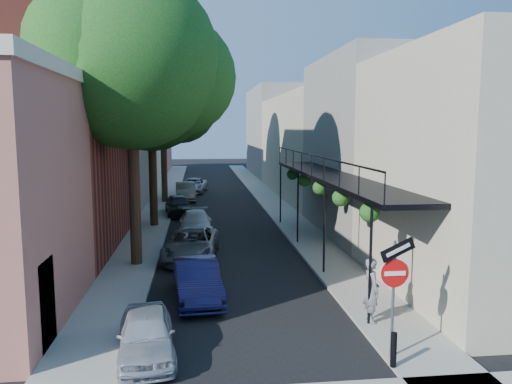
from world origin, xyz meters
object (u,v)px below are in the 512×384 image
object	(u,v)px
sign_post	(395,278)
parked_car_c	(192,244)
parked_car_f	(185,192)
oak_far	(169,89)
parked_car_e	(178,205)
parked_car_g	(193,185)
parked_car_d	(196,223)
bollard	(394,350)
parked_car_b	(197,280)
oak_near	(143,65)
parked_car_a	(146,334)
pedestrian	(371,290)
oak_mid	(158,99)

from	to	relation	value
sign_post	parked_car_c	size ratio (longest dim) A/B	0.66
parked_car_f	oak_far	bearing A→B (deg)	-141.24
parked_car_e	sign_post	bearing A→B (deg)	-81.64
parked_car_f	parked_car_g	distance (m)	4.62
parked_car_d	parked_car_e	distance (m)	5.86
oak_far	parked_car_g	size ratio (longest dim) A/B	2.69
sign_post	parked_car_g	bearing A→B (deg)	98.82
parked_car_d	parked_car_f	distance (m)	12.38
bollard	parked_car_b	distance (m)	6.88
oak_near	parked_car_b	distance (m)	8.73
parked_car_a	parked_car_e	xyz separation A→B (m)	(0.00, 19.68, 0.09)
pedestrian	bollard	bearing A→B (deg)	168.37
oak_mid	sign_post	bearing A→B (deg)	-69.14
sign_post	parked_car_b	world-z (taller)	sign_post
sign_post	pedestrian	xyz separation A→B (m)	(0.24, 2.15, -1.02)
sign_post	parked_car_c	xyz separation A→B (m)	(-4.80, 9.90, -1.41)
parked_car_g	parked_car_b	bearing A→B (deg)	-81.92
pedestrian	parked_car_b	bearing A→B (deg)	57.99
sign_post	parked_car_a	xyz separation A→B (m)	(-5.76, 0.94, -1.48)
parked_car_c	bollard	bearing A→B (deg)	-59.98
parked_car_a	parked_car_c	size ratio (longest dim) A/B	0.72
parked_car_a	parked_car_d	xyz separation A→B (m)	(1.10, 13.92, 0.03)
oak_near	parked_car_g	xyz separation A→B (m)	(1.59, 22.51, -7.26)
oak_mid	parked_car_g	size ratio (longest dim) A/B	2.31
oak_near	oak_mid	size ratio (longest dim) A/B	1.12
sign_post	parked_car_e	distance (m)	21.45
parked_car_b	parked_car_g	bearing A→B (deg)	85.23
oak_mid	parked_car_e	world-z (taller)	oak_mid
pedestrian	oak_mid	bearing A→B (deg)	21.33
parked_car_a	parked_car_e	bearing A→B (deg)	83.70
oak_far	parked_car_a	size ratio (longest dim) A/B	3.62
oak_near	pedestrian	distance (m)	11.99
oak_near	parked_car_e	xyz separation A→B (m)	(0.77, 11.33, -7.23)
bollard	oak_near	distance (m)	13.78
parked_car_b	parked_car_c	distance (m)	5.08
bollard	parked_car_d	distance (m)	15.98
parked_car_f	oak_near	bearing A→B (deg)	-96.36
parked_car_a	parked_car_d	distance (m)	13.96
parked_car_g	oak_near	bearing A→B (deg)	-86.76
parked_car_a	parked_car_f	bearing A→B (deg)	83.11
parked_car_e	pedestrian	world-z (taller)	pedestrian
oak_near	parked_car_g	world-z (taller)	oak_near
parked_car_c	parked_car_g	world-z (taller)	parked_car_c
parked_car_b	parked_car_a	bearing A→B (deg)	-112.76
oak_near	parked_car_d	world-z (taller)	oak_near
parked_car_c	parked_car_g	size ratio (longest dim) A/B	1.03
parked_car_a	pedestrian	distance (m)	6.14
oak_near	oak_far	distance (m)	17.01
parked_car_b	parked_car_d	bearing A→B (deg)	84.98
parked_car_e	parked_car_f	xyz separation A→B (m)	(0.27, 6.60, 0.04)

